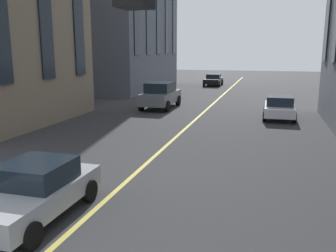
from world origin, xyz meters
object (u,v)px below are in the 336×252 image
at_px(car_black_near, 213,80).
at_px(car_grey_trailing, 161,95).
at_px(car_silver_parked_a, 35,190).
at_px(car_white_mid, 279,107).

height_order(car_black_near, car_grey_trailing, car_grey_trailing).
distance_m(car_black_near, car_silver_parked_a, 36.27).
relative_size(car_black_near, car_grey_trailing, 0.94).
bearing_deg(car_white_mid, car_silver_parked_a, 158.65).
bearing_deg(car_grey_trailing, car_silver_parked_a, -173.12).
distance_m(car_black_near, car_grey_trailing, 18.48).
relative_size(car_white_mid, car_silver_parked_a, 1.00).
height_order(car_white_mid, car_grey_trailing, car_grey_trailing).
bearing_deg(car_black_near, car_white_mid, -160.58).
distance_m(car_white_mid, car_grey_trailing, 8.55).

